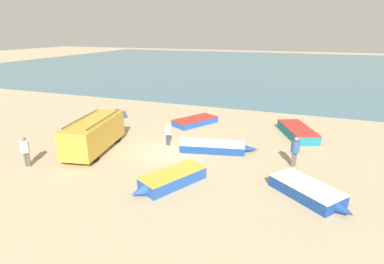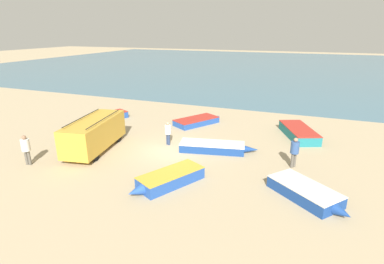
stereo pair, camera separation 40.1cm
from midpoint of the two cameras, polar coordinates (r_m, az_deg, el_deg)
ground_plane at (r=19.43m, az=-4.40°, el=-3.64°), size 200.00×200.00×0.00m
sea_water at (r=69.10m, az=14.04°, el=12.19°), size 120.00×80.00×0.01m
parked_van at (r=20.18m, az=-18.67°, el=-0.32°), size 2.84×5.64×2.16m
fishing_rowboat_0 at (r=24.86m, az=0.31°, el=2.11°), size 3.34×4.37×0.49m
fishing_rowboat_1 at (r=19.38m, az=3.74°, el=-2.83°), size 5.09×2.27×0.53m
fishing_rowboat_2 at (r=26.96m, az=-16.73°, el=2.72°), size 2.67×3.99×0.57m
fishing_rowboat_3 at (r=15.15m, az=20.57°, el=-10.50°), size 3.78×3.33×0.59m
fishing_rowboat_4 at (r=15.28m, az=-4.84°, el=-8.90°), size 2.83×4.13×0.64m
fishing_rowboat_5 at (r=23.35m, az=18.82°, el=0.19°), size 3.15×5.05×0.68m
fisherman_0 at (r=20.12m, az=-5.20°, el=0.08°), size 0.42×0.42×1.61m
fisherman_1 at (r=17.78m, az=18.44°, el=-3.09°), size 0.47×0.47×1.78m
fisherman_2 at (r=19.42m, az=-29.72°, el=-2.79°), size 0.47×0.47×1.80m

